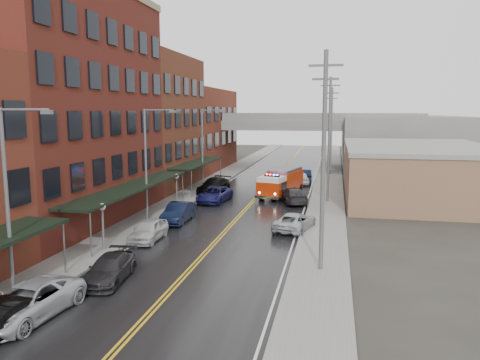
{
  "coord_description": "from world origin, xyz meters",
  "views": [
    {
      "loc": [
        7.81,
        -10.36,
        8.86
      ],
      "look_at": [
        -0.09,
        28.28,
        3.0
      ],
      "focal_mm": 35.0,
      "sensor_mm": 36.0,
      "label": 1
    }
  ],
  "objects": [
    {
      "name": "street_lamp_2",
      "position": [
        -6.55,
        40.0,
        5.19
      ],
      "size": [
        2.64,
        0.22,
        9.0
      ],
      "color": "#59595B",
      "rests_on": "ground"
    },
    {
      "name": "street_lamp_0",
      "position": [
        -6.55,
        8.0,
        5.19
      ],
      "size": [
        2.64,
        0.22,
        9.0
      ],
      "color": "#59595B",
      "rests_on": "ground"
    },
    {
      "name": "parked_car_left_4",
      "position": [
        -4.63,
        18.99,
        0.73
      ],
      "size": [
        1.79,
        4.32,
        1.46
      ],
      "primitive_type": "imported",
      "rotation": [
        0.0,
        0.0,
        0.01
      ],
      "color": "silver",
      "rests_on": "ground"
    },
    {
      "name": "parked_car_right_1",
      "position": [
        3.92,
        34.2,
        0.75
      ],
      "size": [
        3.64,
        5.56,
        1.5
      ],
      "primitive_type": "imported",
      "rotation": [
        0.0,
        0.0,
        3.47
      ],
      "color": "#2A2A2D",
      "rests_on": "ground"
    },
    {
      "name": "sidewalk_left",
      "position": [
        -7.3,
        30.0,
        0.07
      ],
      "size": [
        3.0,
        160.0,
        0.15
      ],
      "primitive_type": "cube",
      "color": "slate",
      "rests_on": "ground"
    },
    {
      "name": "brick_building_far",
      "position": [
        -13.3,
        58.0,
        6.0
      ],
      "size": [
        9.0,
        20.0,
        12.0
      ],
      "primitive_type": "cube",
      "color": "maroon",
      "rests_on": "ground"
    },
    {
      "name": "sidewalk_right",
      "position": [
        7.3,
        30.0,
        0.07
      ],
      "size": [
        3.0,
        160.0,
        0.15
      ],
      "primitive_type": "cube",
      "color": "slate",
      "rests_on": "ground"
    },
    {
      "name": "awning_1",
      "position": [
        -7.49,
        23.0,
        2.99
      ],
      "size": [
        2.6,
        18.0,
        3.09
      ],
      "color": "black",
      "rests_on": "ground"
    },
    {
      "name": "tan_building",
      "position": [
        16.0,
        40.0,
        2.5
      ],
      "size": [
        14.0,
        22.0,
        5.0
      ],
      "primitive_type": "cube",
      "color": "#8E694C",
      "rests_on": "ground"
    },
    {
      "name": "parked_car_right_0",
      "position": [
        5.0,
        23.8,
        0.67
      ],
      "size": [
        3.29,
        5.2,
        1.34
      ],
      "primitive_type": "imported",
      "rotation": [
        0.0,
        0.0,
        2.9
      ],
      "color": "#AEB2B6",
      "rests_on": "ground"
    },
    {
      "name": "street_lamp_1",
      "position": [
        -6.55,
        24.0,
        5.19
      ],
      "size": [
        2.64,
        0.22,
        9.0
      ],
      "color": "#59595B",
      "rests_on": "ground"
    },
    {
      "name": "globe_lamp_2",
      "position": [
        -6.4,
        30.0,
        2.31
      ],
      "size": [
        0.44,
        0.44,
        3.12
      ],
      "color": "#59595B",
      "rests_on": "ground"
    },
    {
      "name": "brick_building_c",
      "position": [
        -13.3,
        40.5,
        7.5
      ],
      "size": [
        9.0,
        15.0,
        15.0
      ],
      "primitive_type": "cube",
      "color": "#5B2D1B",
      "rests_on": "ground"
    },
    {
      "name": "parked_car_left_6",
      "position": [
        -3.65,
        33.2,
        0.74
      ],
      "size": [
        2.86,
        5.48,
        1.47
      ],
      "primitive_type": "imported",
      "rotation": [
        0.0,
        0.0,
        -0.08
      ],
      "color": "#161853",
      "rests_on": "ground"
    },
    {
      "name": "road",
      "position": [
        0.0,
        30.0,
        0.01
      ],
      "size": [
        11.0,
        160.0,
        0.02
      ],
      "primitive_type": "cube",
      "color": "black",
      "rests_on": "ground"
    },
    {
      "name": "brick_building_b",
      "position": [
        -13.3,
        23.0,
        9.0
      ],
      "size": [
        9.0,
        20.0,
        18.0
      ],
      "primitive_type": "cube",
      "color": "#591B17",
      "rests_on": "ground"
    },
    {
      "name": "utility_pole_0",
      "position": [
        7.2,
        15.0,
        6.31
      ],
      "size": [
        1.8,
        0.24,
        12.0
      ],
      "color": "#59595B",
      "rests_on": "ground"
    },
    {
      "name": "fire_truck",
      "position": [
        2.34,
        37.6,
        1.51
      ],
      "size": [
        4.44,
        8.01,
        2.79
      ],
      "rotation": [
        0.0,
        0.0,
        -0.24
      ],
      "color": "#B92908",
      "rests_on": "ground"
    },
    {
      "name": "curb_left",
      "position": [
        -5.65,
        30.0,
        0.07
      ],
      "size": [
        0.3,
        160.0,
        0.15
      ],
      "primitive_type": "cube",
      "color": "gray",
      "rests_on": "ground"
    },
    {
      "name": "parked_car_left_5",
      "position": [
        -4.38,
        24.52,
        0.77
      ],
      "size": [
        1.73,
        4.72,
        1.55
      ],
      "primitive_type": "imported",
      "rotation": [
        0.0,
        0.0,
        0.02
      ],
      "color": "black",
      "rests_on": "ground"
    },
    {
      "name": "parked_car_left_7",
      "position": [
        -5.0,
        38.1,
        0.81
      ],
      "size": [
        3.04,
        5.82,
        1.61
      ],
      "primitive_type": "imported",
      "rotation": [
        0.0,
        0.0,
        -0.15
      ],
      "color": "black",
      "rests_on": "ground"
    },
    {
      "name": "curb_right",
      "position": [
        5.65,
        30.0,
        0.07
      ],
      "size": [
        0.3,
        160.0,
        0.15
      ],
      "primitive_type": "cube",
      "color": "gray",
      "rests_on": "ground"
    },
    {
      "name": "parked_car_left_2",
      "position": [
        -4.91,
        6.45,
        0.75
      ],
      "size": [
        3.0,
        5.6,
        1.5
      ],
      "primitive_type": "imported",
      "rotation": [
        0.0,
        0.0,
        -0.1
      ],
      "color": "#ACB1B5",
      "rests_on": "ground"
    },
    {
      "name": "awning_2",
      "position": [
        -7.49,
        40.5,
        2.99
      ],
      "size": [
        2.6,
        13.0,
        3.09
      ],
      "color": "black",
      "rests_on": "ground"
    },
    {
      "name": "globe_lamp_1",
      "position": [
        -6.4,
        16.0,
        2.31
      ],
      "size": [
        0.44,
        0.44,
        3.12
      ],
      "color": "#59595B",
      "rests_on": "ground"
    },
    {
      "name": "parked_car_left_3",
      "position": [
        -3.6,
        11.3,
        0.66
      ],
      "size": [
        2.33,
        4.73,
        1.32
      ],
      "primitive_type": "imported",
      "rotation": [
        0.0,
        0.0,
        0.11
      ],
      "color": "black",
      "rests_on": "ground"
    },
    {
      "name": "overpass",
      "position": [
        0.0,
        62.0,
        5.99
      ],
      "size": [
        40.0,
        10.0,
        7.5
      ],
      "color": "slate",
      "rests_on": "ground"
    },
    {
      "name": "right_far_block",
      "position": [
        18.0,
        70.0,
        4.0
      ],
      "size": [
        18.0,
        30.0,
        8.0
      ],
      "primitive_type": "cube",
      "color": "slate",
      "rests_on": "ground"
    },
    {
      "name": "utility_pole_1",
      "position": [
        7.2,
        35.0,
        6.31
      ],
      "size": [
        1.8,
        0.24,
        12.0
      ],
      "color": "#59595B",
      "rests_on": "ground"
    },
    {
      "name": "parked_car_right_3",
      "position": [
        4.05,
        48.5,
        0.78
      ],
      "size": [
        2.16,
        4.87,
        1.55
      ],
      "primitive_type": "imported",
      "rotation": [
        0.0,
        0.0,
        3.25
      ],
      "color": "black",
      "rests_on": "ground"
    },
    {
      "name": "utility_pole_2",
      "position": [
        7.2,
        55.0,
        6.31
      ],
      "size": [
        1.8,
        0.24,
        12.0
      ],
      "color": "#59595B",
      "rests_on": "ground"
    },
    {
      "name": "parked_car_right_2",
      "position": [
        3.6,
        46.2,
        0.79
      ],
      "size": [
        3.02,
        4.94,
        1.57
      ],
      "primitive_type": "imported",
      "rotation": [
        0.0,
        0.0,
        3.41
      ],
      "color": "silver",
      "rests_on": "ground"
    }
  ]
}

